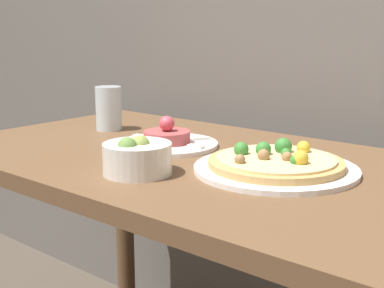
{
  "coord_description": "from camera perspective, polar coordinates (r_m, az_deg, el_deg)",
  "views": [
    {
      "loc": [
        0.71,
        -0.54,
        1.02
      ],
      "look_at": [
        0.02,
        0.29,
        0.78
      ],
      "focal_mm": 50.0,
      "sensor_mm": 36.0,
      "label": 1
    }
  ],
  "objects": [
    {
      "name": "small_bowl",
      "position": [
        1.03,
        -5.89,
        -1.36
      ],
      "size": [
        0.13,
        0.13,
        0.08
      ],
      "color": "white",
      "rests_on": "dining_table"
    },
    {
      "name": "dining_table",
      "position": [
        1.2,
        0.65,
        -6.7
      ],
      "size": [
        1.2,
        0.67,
        0.74
      ],
      "color": "brown",
      "rests_on": "ground_plane"
    },
    {
      "name": "tartare_plate",
      "position": [
        1.26,
        -2.69,
        0.34
      ],
      "size": [
        0.24,
        0.24,
        0.07
      ],
      "color": "white",
      "rests_on": "dining_table"
    },
    {
      "name": "drinking_glass",
      "position": [
        1.47,
        -8.88,
        3.78
      ],
      "size": [
        0.07,
        0.07,
        0.12
      ],
      "color": "silver",
      "rests_on": "dining_table"
    },
    {
      "name": "pizza_plate",
      "position": [
        1.06,
        8.94,
        -2.14
      ],
      "size": [
        0.32,
        0.32,
        0.06
      ],
      "color": "white",
      "rests_on": "dining_table"
    }
  ]
}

